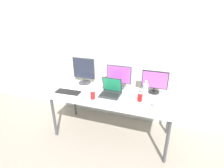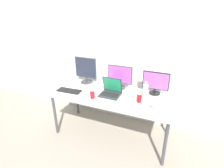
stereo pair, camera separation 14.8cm
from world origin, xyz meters
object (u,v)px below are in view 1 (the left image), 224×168
at_px(monitor_center, 119,76).
at_px(soda_can_near_keyboard, 93,95).
at_px(monitor_right, 155,81).
at_px(mouse_by_keyboard, 152,105).
at_px(laptop_silver, 111,91).
at_px(keyboard_aux, 138,106).
at_px(water_bottle, 145,90).
at_px(monitor_left, 84,70).
at_px(keyboard_main, 68,92).
at_px(soda_can_by_laptop, 140,97).
at_px(work_desk, 112,98).

bearing_deg(monitor_center, soda_can_near_keyboard, -117.18).
bearing_deg(monitor_right, mouse_by_keyboard, -85.69).
height_order(laptop_silver, keyboard_aux, laptop_silver).
bearing_deg(laptop_silver, water_bottle, 9.31).
distance_m(monitor_left, monitor_center, 0.62).
distance_m(keyboard_main, water_bottle, 1.19).
relative_size(monitor_right, water_bottle, 1.49).
bearing_deg(mouse_by_keyboard, monitor_right, 71.60).
height_order(keyboard_aux, water_bottle, water_bottle).
distance_m(monitor_right, laptop_silver, 0.68).
bearing_deg(soda_can_by_laptop, water_bottle, 69.78).
bearing_deg(laptop_silver, soda_can_near_keyboard, -134.36).
bearing_deg(soda_can_by_laptop, work_desk, 172.98).
distance_m(monitor_center, keyboard_aux, 0.67).
bearing_deg(soda_can_by_laptop, mouse_by_keyboard, -26.40).
xyz_separation_m(monitor_right, keyboard_aux, (-0.15, -0.51, -0.18)).
bearing_deg(keyboard_aux, monitor_center, 130.33).
relative_size(water_bottle, soda_can_by_laptop, 2.09).
distance_m(laptop_silver, keyboard_aux, 0.51).
bearing_deg(soda_can_near_keyboard, laptop_silver, 45.64).
xyz_separation_m(monitor_left, keyboard_main, (-0.07, -0.42, -0.22)).
bearing_deg(keyboard_aux, monitor_left, 155.22).
bearing_deg(work_desk, water_bottle, 10.19).
bearing_deg(monitor_right, monitor_left, -179.15).
xyz_separation_m(work_desk, keyboard_aux, (0.44, -0.22, 0.07)).
bearing_deg(monitor_center, monitor_right, 1.10).
height_order(monitor_center, keyboard_main, monitor_center).
xyz_separation_m(monitor_left, soda_can_by_laptop, (1.03, -0.32, -0.17)).
relative_size(work_desk, monitor_right, 4.73).
distance_m(monitor_left, keyboard_main, 0.48).
bearing_deg(work_desk, monitor_left, 155.77).
bearing_deg(soda_can_by_laptop, keyboard_aux, -88.93).
bearing_deg(keyboard_main, work_desk, 9.38).
xyz_separation_m(monitor_left, monitor_center, (0.62, 0.01, -0.03)).
height_order(monitor_right, keyboard_main, monitor_right).
bearing_deg(water_bottle, monitor_left, 170.45).
bearing_deg(soda_can_by_laptop, laptop_silver, 172.72).
distance_m(work_desk, mouse_by_keyboard, 0.64).
distance_m(work_desk, soda_can_near_keyboard, 0.33).
bearing_deg(keyboard_main, mouse_by_keyboard, -2.95).
relative_size(keyboard_main, mouse_by_keyboard, 4.03).
bearing_deg(soda_can_by_laptop, soda_can_near_keyboard, -167.00).
relative_size(monitor_left, monitor_right, 1.14).
height_order(laptop_silver, keyboard_main, laptop_silver).
xyz_separation_m(monitor_right, soda_can_near_keyboard, (-0.82, -0.49, -0.12)).
bearing_deg(water_bottle, monitor_center, 157.75).
bearing_deg(monitor_right, keyboard_main, -161.02).
distance_m(monitor_right, keyboard_aux, 0.56).
distance_m(laptop_silver, mouse_by_keyboard, 0.66).
height_order(keyboard_main, water_bottle, water_bottle).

